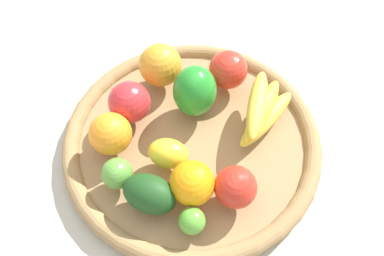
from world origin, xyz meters
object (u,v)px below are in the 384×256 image
object	(u,v)px
orange_0	(192,183)
banana_bunch	(262,111)
apple_1	(228,70)
orange_1	(111,134)
lime_1	(192,221)
bell_pepper	(195,91)
orange_2	(160,65)
lemon_0	(168,154)
apple_2	(235,187)
lime_0	(116,173)
apple_0	(129,102)
avocado	(150,194)

from	to	relation	value
orange_0	banana_bunch	bearing A→B (deg)	-78.19
apple_1	orange_1	distance (m)	0.25
lime_1	bell_pepper	distance (m)	0.23
orange_2	orange_1	bearing A→B (deg)	115.66
orange_2	apple_1	bearing A→B (deg)	-130.82
lemon_0	orange_0	size ratio (longest dim) A/B	0.94
lime_1	apple_2	distance (m)	0.08
orange_2	orange_0	size ratio (longest dim) A/B	1.13
lime_0	orange_0	size ratio (longest dim) A/B	0.71
lime_1	apple_0	xyz separation A→B (m)	(0.23, -0.04, 0.02)
orange_2	orange_0	distance (m)	0.25
lime_1	apple_1	bearing A→B (deg)	-50.50
lemon_0	banana_bunch	bearing A→B (deg)	-100.43
apple_2	apple_1	bearing A→B (deg)	-37.48
lemon_0	avocado	xyz separation A→B (m)	(-0.04, 0.07, 0.00)
lime_0	apple_2	distance (m)	0.19
lemon_0	apple_2	world-z (taller)	apple_2
apple_1	apple_2	distance (m)	0.24
lemon_0	lime_1	xyz separation A→B (m)	(-0.11, 0.04, -0.00)
apple_0	orange_1	world-z (taller)	apple_0
apple_1	apple_2	size ratio (longest dim) A/B	1.08
orange_2	apple_1	distance (m)	0.13
avocado	apple_0	bearing A→B (deg)	-22.63
lime_0	apple_2	xyz separation A→B (m)	(-0.14, -0.13, 0.01)
lime_0	apple_0	distance (m)	0.13
apple_1	orange_0	size ratio (longest dim) A/B	1.01
lemon_0	avocado	world-z (taller)	avocado
banana_bunch	apple_1	world-z (taller)	apple_1
lime_1	orange_1	bearing A→B (deg)	5.72
lime_0	lime_1	world-z (taller)	lime_0
orange_1	apple_1	bearing A→B (deg)	-92.29
apple_1	apple_0	size ratio (longest dim) A/B	0.97
lime_0	bell_pepper	world-z (taller)	bell_pepper
bell_pepper	orange_0	world-z (taller)	bell_pepper
lemon_0	apple_0	bearing A→B (deg)	-1.16
apple_0	banana_bunch	bearing A→B (deg)	-130.95
lime_0	apple_0	size ratio (longest dim) A/B	0.68
orange_2	lime_1	world-z (taller)	orange_2
lemon_0	orange_2	world-z (taller)	orange_2
lemon_0	bell_pepper	size ratio (longest dim) A/B	0.70
orange_2	avocado	size ratio (longest dim) A/B	0.92
avocado	orange_1	bearing A→B (deg)	-3.48
banana_bunch	apple_2	xyz separation A→B (m)	(-0.08, 0.13, 0.00)
orange_2	apple_2	size ratio (longest dim) A/B	1.20
apple_1	avocado	distance (m)	0.28
apple_2	orange_1	world-z (taller)	orange_1
apple_2	apple_0	bearing A→B (deg)	10.23
banana_bunch	lime_1	xyz separation A→B (m)	(-0.08, 0.22, -0.01)
banana_bunch	apple_0	bearing A→B (deg)	49.05
lemon_0	orange_2	distance (m)	0.18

